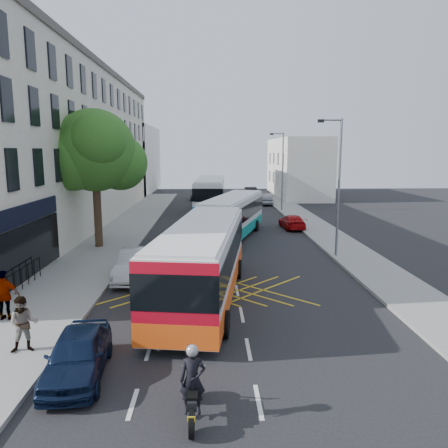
{
  "coord_description": "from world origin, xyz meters",
  "views": [
    {
      "loc": [
        -1.21,
        -13.2,
        6.34
      ],
      "look_at": [
        -0.43,
        11.33,
        2.2
      ],
      "focal_mm": 35.0,
      "sensor_mm": 36.0,
      "label": 1
    }
  ],
  "objects": [
    {
      "name": "red_hatchback",
      "position": [
        5.5,
        21.9,
        0.57
      ],
      "size": [
        1.83,
        4.04,
        1.15
      ],
      "primitive_type": "imported",
      "rotation": [
        0.0,
        0.0,
        3.2
      ],
      "color": "#AD0709",
      "rests_on": "ground"
    },
    {
      "name": "lamp_far",
      "position": [
        6.2,
        32.0,
        4.62
      ],
      "size": [
        1.45,
        0.15,
        8.0
      ],
      "color": "slate",
      "rests_on": "pavement_right"
    },
    {
      "name": "distant_car_dark",
      "position": [
        4.26,
        45.89,
        0.74
      ],
      "size": [
        1.63,
        4.51,
        1.48
      ],
      "primitive_type": "imported",
      "rotation": [
        0.0,
        0.0,
        3.16
      ],
      "color": "black",
      "rests_on": "ground"
    },
    {
      "name": "parked_car_blue",
      "position": [
        -4.98,
        -1.54,
        0.66
      ],
      "size": [
        1.89,
        4.01,
        1.33
      ],
      "primitive_type": "imported",
      "rotation": [
        0.0,
        0.0,
        0.08
      ],
      "color": "#0C1833",
      "rests_on": "ground"
    },
    {
      "name": "ground",
      "position": [
        0.0,
        0.0,
        0.0
      ],
      "size": [
        120.0,
        120.0,
        0.0
      ],
      "primitive_type": "plane",
      "color": "black",
      "rests_on": "ground"
    },
    {
      "name": "distant_car_grey",
      "position": [
        -2.77,
        43.41,
        0.61
      ],
      "size": [
        2.24,
        4.49,
        1.22
      ],
      "primitive_type": "imported",
      "rotation": [
        0.0,
        0.0,
        0.05
      ],
      "color": "#3D3F45",
      "rests_on": "ground"
    },
    {
      "name": "lamp_near",
      "position": [
        6.2,
        12.0,
        4.62
      ],
      "size": [
        1.45,
        0.15,
        8.0
      ],
      "color": "slate",
      "rests_on": "pavement_right"
    },
    {
      "name": "street_tree",
      "position": [
        -8.51,
        14.97,
        6.29
      ],
      "size": [
        6.3,
        5.7,
        8.8
      ],
      "color": "#382619",
      "rests_on": "pavement_left"
    },
    {
      "name": "motorbike",
      "position": [
        -1.65,
        -3.61,
        0.88
      ],
      "size": [
        0.62,
        2.11,
        1.88
      ],
      "rotation": [
        0.0,
        0.0,
        -0.0
      ],
      "color": "black",
      "rests_on": "ground"
    },
    {
      "name": "terrace_far",
      "position": [
        -14.0,
        55.0,
        5.0
      ],
      "size": [
        8.0,
        20.0,
        10.0
      ],
      "primitive_type": "cube",
      "color": "silver",
      "rests_on": "ground"
    },
    {
      "name": "pedestrian_near",
      "position": [
        -7.0,
        -0.24,
        1.04
      ],
      "size": [
        1.0,
        0.86,
        1.78
      ],
      "primitive_type": "imported",
      "rotation": [
        0.0,
        0.0,
        0.24
      ],
      "color": "gray",
      "rests_on": "pavement_left"
    },
    {
      "name": "distant_car_silver",
      "position": [
        5.47,
        38.15,
        0.71
      ],
      "size": [
        2.06,
        4.32,
        1.43
      ],
      "primitive_type": "imported",
      "rotation": [
        0.0,
        0.0,
        3.05
      ],
      "color": "#B3B4BB",
      "rests_on": "ground"
    },
    {
      "name": "pavement_right",
      "position": [
        7.5,
        15.0,
        0.07
      ],
      "size": [
        3.0,
        70.0,
        0.15
      ],
      "primitive_type": "cube",
      "color": "gray",
      "rests_on": "ground"
    },
    {
      "name": "terrace_main",
      "position": [
        -14.0,
        24.49,
        6.76
      ],
      "size": [
        8.3,
        45.0,
        13.5
      ],
      "color": "beige",
      "rests_on": "ground"
    },
    {
      "name": "bus_near",
      "position": [
        -1.54,
        4.94,
        1.73
      ],
      "size": [
        4.18,
        11.91,
        3.28
      ],
      "rotation": [
        0.0,
        0.0,
        -0.13
      ],
      "color": "silver",
      "rests_on": "ground"
    },
    {
      "name": "pedestrian_far",
      "position": [
        -8.79,
        2.43,
        1.08
      ],
      "size": [
        1.1,
        0.47,
        1.87
      ],
      "primitive_type": "imported",
      "rotation": [
        0.0,
        0.0,
        3.13
      ],
      "color": "gray",
      "rests_on": "pavement_left"
    },
    {
      "name": "pavement_left",
      "position": [
        -8.5,
        15.0,
        0.07
      ],
      "size": [
        5.0,
        70.0,
        0.15
      ],
      "primitive_type": "cube",
      "color": "gray",
      "rests_on": "ground"
    },
    {
      "name": "bus_far",
      "position": [
        -1.2,
        32.87,
        1.82
      ],
      "size": [
        3.45,
        12.39,
        3.45
      ],
      "rotation": [
        0.0,
        0.0,
        -0.04
      ],
      "color": "silver",
      "rests_on": "ground"
    },
    {
      "name": "building_right",
      "position": [
        11.0,
        48.0,
        4.0
      ],
      "size": [
        6.0,
        18.0,
        8.0
      ],
      "primitive_type": "cube",
      "color": "silver",
      "rests_on": "ground"
    },
    {
      "name": "railings",
      "position": [
        -9.7,
        5.3,
        0.72
      ],
      "size": [
        0.08,
        5.6,
        1.14
      ],
      "primitive_type": null,
      "color": "black",
      "rests_on": "pavement_left"
    },
    {
      "name": "parked_car_silver",
      "position": [
        -4.9,
        7.99,
        0.74
      ],
      "size": [
        1.71,
        4.57,
        1.49
      ],
      "primitive_type": "imported",
      "rotation": [
        0.0,
        0.0,
        -0.03
      ],
      "color": "#AFB2B7",
      "rests_on": "ground"
    },
    {
      "name": "bus_mid",
      "position": [
        0.42,
        18.39,
        1.61
      ],
      "size": [
        5.52,
        11.13,
        3.05
      ],
      "rotation": [
        0.0,
        0.0,
        -0.29
      ],
      "color": "silver",
      "rests_on": "ground"
    }
  ]
}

